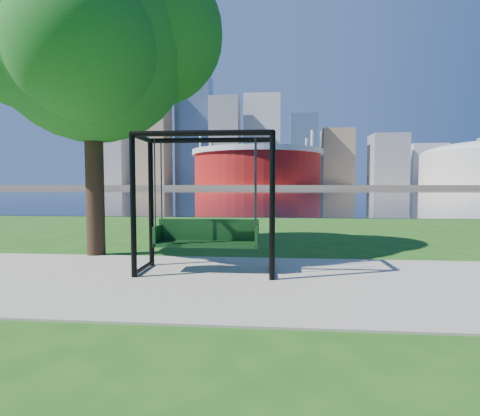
# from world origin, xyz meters

# --- Properties ---
(ground) EXTENTS (900.00, 900.00, 0.00)m
(ground) POSITION_xyz_m (0.00, 0.00, 0.00)
(ground) COLOR #1E5114
(ground) RESTS_ON ground
(path) EXTENTS (120.00, 4.00, 0.03)m
(path) POSITION_xyz_m (0.00, -0.50, 0.01)
(path) COLOR #9E937F
(path) RESTS_ON ground
(river) EXTENTS (900.00, 180.00, 0.02)m
(river) POSITION_xyz_m (0.00, 102.00, 0.01)
(river) COLOR black
(river) RESTS_ON ground
(far_bank) EXTENTS (900.00, 228.00, 2.00)m
(far_bank) POSITION_xyz_m (0.00, 306.00, 1.00)
(far_bank) COLOR #937F60
(far_bank) RESTS_ON ground
(stadium) EXTENTS (83.00, 83.00, 32.00)m
(stadium) POSITION_xyz_m (-10.00, 235.00, 14.23)
(stadium) COLOR maroon
(stadium) RESTS_ON far_bank
(skyline) EXTENTS (392.00, 66.00, 96.50)m
(skyline) POSITION_xyz_m (-4.27, 319.39, 35.89)
(skyline) COLOR gray
(skyline) RESTS_ON far_bank
(swing) EXTENTS (2.46, 1.08, 2.51)m
(swing) POSITION_xyz_m (-0.60, 0.10, 1.21)
(swing) COLOR black
(swing) RESTS_ON ground
(park_tree) EXTENTS (5.69, 5.14, 7.06)m
(park_tree) POSITION_xyz_m (-3.48, 1.62, 4.90)
(park_tree) COLOR black
(park_tree) RESTS_ON ground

